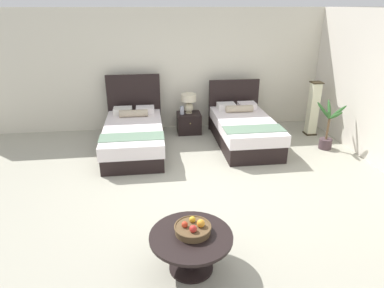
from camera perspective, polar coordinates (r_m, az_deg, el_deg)
name	(u,v)px	position (r m, az deg, el deg)	size (l,w,h in m)	color
ground_plane	(204,191)	(5.37, 2.08, -7.99)	(10.12, 9.87, 0.02)	#A6A291
wall_back	(183,70)	(7.86, -1.60, 12.40)	(10.12, 0.12, 2.67)	beige
bed_near_window	(134,135)	(6.86, -9.80, 1.58)	(1.17, 2.23, 1.31)	black
bed_near_corner	(244,129)	(7.10, 8.73, 2.48)	(1.15, 2.07, 1.15)	black
nightstand	(189,123)	(7.66, -0.53, 3.59)	(0.52, 0.49, 0.45)	black
table_lamp	(189,101)	(7.53, -0.56, 7.26)	(0.33, 0.33, 0.44)	beige
vase	(182,110)	(7.51, -1.70, 5.74)	(0.09, 0.09, 0.18)	#B4BBC9
coffee_table	(191,244)	(3.79, -0.16, -16.52)	(0.90, 0.90, 0.45)	black
fruit_bowl	(193,228)	(3.72, 0.16, -14.06)	(0.40, 0.40, 0.16)	brown
floor_lamp_corner	(313,109)	(7.92, 19.78, 5.63)	(0.23, 0.23, 1.19)	black
potted_palm	(327,133)	(7.28, 21.89, 1.75)	(0.59, 0.59, 0.98)	#48353A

